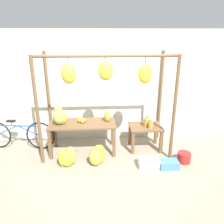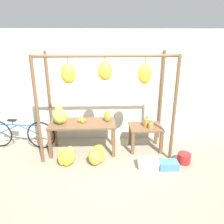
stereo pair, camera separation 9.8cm
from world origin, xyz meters
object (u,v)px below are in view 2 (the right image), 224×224
Objects in this scene: pineapple_cluster at (148,122)px; banana_pile_ground_right at (97,155)px; blue_bucket at (184,158)px; banana_pile_ground_left at (67,157)px; papaya_pile at (107,116)px; banana_pile_on_table at (60,116)px; fruit_crate_purple at (168,165)px; parked_bicycle at (19,134)px; fruit_crate_white at (148,163)px; orange_pile at (82,120)px.

banana_pile_ground_right is at bearing -153.71° from pineapple_cluster.
banana_pile_ground_right reaches higher than blue_bucket.
banana_pile_ground_left is 1.51× the size of papaya_pile.
banana_pile_on_table reaches higher than banana_pile_ground_right.
banana_pile_ground_right is (0.84, -0.55, -0.71)m from banana_pile_on_table.
banana_pile_on_table is at bearing 167.68° from blue_bucket.
pineapple_cluster is 1.02× the size of papaya_pile.
banana_pile_ground_left is 1.11× the size of fruit_crate_purple.
parked_bicycle is (-1.91, 0.81, 0.17)m from banana_pile_ground_right.
banana_pile_ground_left is 1.00× the size of fruit_crate_white.
blue_bucket is (0.82, 0.13, 0.02)m from fruit_crate_white.
orange_pile is at bearing -179.95° from papaya_pile.
banana_pile_ground_left reaches higher than fruit_crate_purple.
fruit_crate_purple is (0.30, -0.84, -0.63)m from pineapple_cluster.
papaya_pile is at bearing 3.68° from banana_pile_on_table.
banana_pile_on_table reaches higher than pineapple_cluster.
fruit_crate_white is 1.51× the size of papaya_pile.
parked_bicycle is at bearing 146.82° from banana_pile_ground_left.
banana_pile_ground_right is at bearing 0.96° from banana_pile_ground_left.
pineapple_cluster is 3.13m from parked_bicycle.
pineapple_cluster is at bearing 18.02° from banana_pile_ground_left.
fruit_crate_purple is (-0.40, -0.20, -0.03)m from blue_bucket.
banana_pile_on_table is 1.23m from banana_pile_ground_right.
banana_pile_on_table reaches higher than papaya_pile.
orange_pile is 1.64m from parked_bicycle.
pineapple_cluster is at bearing 26.29° from banana_pile_ground_right.
papaya_pile is 1.72m from fruit_crate_purple.
fruit_crate_white is (1.09, -0.18, -0.11)m from banana_pile_ground_right.
fruit_crate_white is (1.92, -0.73, -0.82)m from banana_pile_on_table.
banana_pile_on_table is 2.04m from pineapple_cluster.
orange_pile is (0.50, 0.07, -0.14)m from banana_pile_on_table.
papaya_pile is (0.25, 0.62, 0.68)m from banana_pile_ground_right.
orange_pile is 1.77m from fruit_crate_white.
blue_bucket is (0.71, -0.64, -0.60)m from pineapple_cluster.
fruit_crate_white is at bearing -171.04° from blue_bucket.
banana_pile_ground_left is at bearing -71.73° from banana_pile_on_table.
blue_bucket is (2.74, -0.60, -0.81)m from banana_pile_on_table.
blue_bucket is at bearing 8.96° from fruit_crate_white.
banana_pile_ground_left is 1.51× the size of blue_bucket.
orange_pile is 2.15m from fruit_crate_purple.
orange_pile reaches higher than fruit_crate_white.
banana_pile_ground_right is (-1.19, -0.59, -0.51)m from pineapple_cluster.
papaya_pile is (-0.95, 0.03, 0.17)m from pineapple_cluster.
banana_pile_ground_right reaches higher than fruit_crate_white.
banana_pile_on_table is at bearing 108.27° from banana_pile_ground_left.
banana_pile_ground_left is 2.17m from fruit_crate_purple.
papaya_pile is at bearing 158.02° from blue_bucket.
banana_pile_ground_left is at bearing -116.22° from orange_pile.
pineapple_cluster is 1.02× the size of blue_bucket.
fruit_crate_white is 1.51× the size of blue_bucket.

